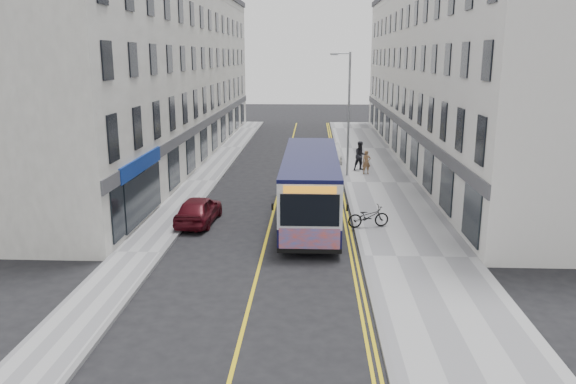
# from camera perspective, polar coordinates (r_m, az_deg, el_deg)

# --- Properties ---
(ground) EXTENTS (140.00, 140.00, 0.00)m
(ground) POSITION_cam_1_polar(r_m,az_deg,el_deg) (23.64, -2.41, -5.55)
(ground) COLOR black
(ground) RESTS_ON ground
(pavement_east) EXTENTS (4.50, 64.00, 0.12)m
(pavement_east) POSITION_cam_1_polar(r_m,az_deg,el_deg) (35.34, 9.45, 0.90)
(pavement_east) COLOR #98989A
(pavement_east) RESTS_ON ground
(pavement_west) EXTENTS (2.00, 64.00, 0.12)m
(pavement_west) POSITION_cam_1_polar(r_m,az_deg,el_deg) (35.78, -8.74, 1.08)
(pavement_west) COLOR #98989A
(pavement_west) RESTS_ON ground
(kerb_east) EXTENTS (0.18, 64.00, 0.13)m
(kerb_east) POSITION_cam_1_polar(r_m,az_deg,el_deg) (35.14, 5.80, 0.95)
(kerb_east) COLOR slate
(kerb_east) RESTS_ON ground
(kerb_west) EXTENTS (0.18, 64.00, 0.13)m
(kerb_west) POSITION_cam_1_polar(r_m,az_deg,el_deg) (35.59, -7.16, 1.08)
(kerb_west) COLOR slate
(kerb_west) RESTS_ON ground
(road_centre_line) EXTENTS (0.12, 64.00, 0.01)m
(road_centre_line) POSITION_cam_1_polar(r_m,az_deg,el_deg) (35.15, -0.72, 0.92)
(road_centre_line) COLOR gold
(road_centre_line) RESTS_ON ground
(road_dbl_yellow_inner) EXTENTS (0.10, 64.00, 0.01)m
(road_dbl_yellow_inner) POSITION_cam_1_polar(r_m,az_deg,el_deg) (35.13, 5.07, 0.86)
(road_dbl_yellow_inner) COLOR gold
(road_dbl_yellow_inner) RESTS_ON ground
(road_dbl_yellow_outer) EXTENTS (0.10, 64.00, 0.01)m
(road_dbl_yellow_outer) POSITION_cam_1_polar(r_m,az_deg,el_deg) (35.14, 5.40, 0.86)
(road_dbl_yellow_outer) COLOR gold
(road_dbl_yellow_outer) RESTS_ON ground
(terrace_east) EXTENTS (6.00, 46.00, 13.00)m
(terrace_east) POSITION_cam_1_polar(r_m,az_deg,el_deg) (44.27, 15.32, 11.58)
(terrace_east) COLOR silver
(terrace_east) RESTS_ON ground
(terrace_west) EXTENTS (6.00, 46.00, 13.00)m
(terrace_west) POSITION_cam_1_polar(r_m,az_deg,el_deg) (44.62, -11.92, 11.78)
(terrace_west) COLOR silver
(terrace_west) RESTS_ON ground
(streetlamp) EXTENTS (1.32, 0.18, 8.00)m
(streetlamp) POSITION_cam_1_polar(r_m,az_deg,el_deg) (36.45, 6.07, 8.28)
(streetlamp) COLOR gray
(streetlamp) RESTS_ON ground
(city_bus) EXTENTS (2.59, 11.11, 3.23)m
(city_bus) POSITION_cam_1_polar(r_m,az_deg,el_deg) (26.81, 2.31, 0.72)
(city_bus) COLOR black
(city_bus) RESTS_ON ground
(bicycle) EXTENTS (2.03, 1.10, 1.01)m
(bicycle) POSITION_cam_1_polar(r_m,az_deg,el_deg) (25.92, 8.16, -2.47)
(bicycle) COLOR black
(bicycle) RESTS_ON pavement_east
(pedestrian_near) EXTENTS (0.62, 0.45, 1.55)m
(pedestrian_near) POSITION_cam_1_polar(r_m,az_deg,el_deg) (37.54, 7.98, 3.01)
(pedestrian_near) COLOR brown
(pedestrian_near) RESTS_ON pavement_east
(pedestrian_far) EXTENTS (1.15, 1.02, 1.99)m
(pedestrian_far) POSITION_cam_1_polar(r_m,az_deg,el_deg) (38.67, 7.39, 3.67)
(pedestrian_far) COLOR black
(pedestrian_far) RESTS_ON pavement_east
(car_white) EXTENTS (1.80, 4.30, 1.38)m
(car_white) POSITION_cam_1_polar(r_m,az_deg,el_deg) (42.21, 4.21, 4.01)
(car_white) COLOR silver
(car_white) RESTS_ON ground
(car_maroon) EXTENTS (1.85, 4.05, 1.34)m
(car_maroon) POSITION_cam_1_polar(r_m,az_deg,el_deg) (26.93, -9.06, -1.79)
(car_maroon) COLOR #4B0C15
(car_maroon) RESTS_ON ground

